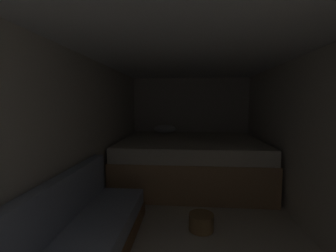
# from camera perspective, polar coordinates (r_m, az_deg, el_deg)

# --- Properties ---
(ground_plane) EXTENTS (7.49, 7.49, 0.00)m
(ground_plane) POSITION_cam_1_polar(r_m,az_deg,el_deg) (2.87, 5.81, -24.73)
(ground_plane) COLOR beige
(wall_back) EXTENTS (2.67, 0.05, 2.01)m
(wall_back) POSITION_cam_1_polar(r_m,az_deg,el_deg) (5.26, 5.48, 0.80)
(wall_back) COLOR beige
(wall_back) RESTS_ON ground
(wall_left) EXTENTS (0.05, 5.49, 2.01)m
(wall_left) POSITION_cam_1_polar(r_m,az_deg,el_deg) (2.81, -21.75, -3.84)
(wall_left) COLOR beige
(wall_left) RESTS_ON ground
(wall_right) EXTENTS (0.05, 5.49, 2.01)m
(wall_right) POSITION_cam_1_polar(r_m,az_deg,el_deg) (2.86, 33.36, -4.22)
(wall_right) COLOR beige
(wall_right) RESTS_ON ground
(ceiling_slab) EXTENTS (2.67, 5.49, 0.05)m
(ceiling_slab) POSITION_cam_1_polar(r_m,az_deg,el_deg) (2.54, 6.30, 18.96)
(ceiling_slab) COLOR white
(ceiling_slab) RESTS_ON wall_left
(bed) EXTENTS (2.45, 2.03, 0.99)m
(bed) POSITION_cam_1_polar(r_m,az_deg,el_deg) (4.29, 5.49, -8.49)
(bed) COLOR tan
(bed) RESTS_ON ground
(wicker_basket) EXTENTS (0.28, 0.28, 0.19)m
(wicker_basket) POSITION_cam_1_polar(r_m,az_deg,el_deg) (2.89, 8.23, -22.42)
(wicker_basket) COLOR olive
(wicker_basket) RESTS_ON ground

